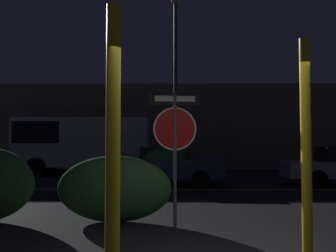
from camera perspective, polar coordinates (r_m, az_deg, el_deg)
name	(u,v)px	position (r m, az deg, el deg)	size (l,w,h in m)	color
road_center_stripe	(192,189)	(12.17, 3.66, -9.61)	(43.35, 0.12, 0.01)	gold
stop_sign	(175,130)	(6.59, 1.07, -0.68)	(0.87, 0.12, 2.40)	#4C4C51
yellow_pole_left	(113,142)	(4.03, -8.39, -2.39)	(0.16, 0.16, 2.98)	yellow
yellow_pole_right	(306,149)	(5.01, 20.29, -3.28)	(0.13, 0.13, 2.81)	yellow
hedge_bush_2	(115,189)	(7.20, -8.14, -9.44)	(2.15, 0.80, 1.24)	#2D6633
passing_car_2	(164,165)	(13.34, -0.64, -6.04)	(4.43, 2.16, 1.35)	navy
delivery_truck	(78,142)	(18.25, -13.48, -2.34)	(6.20, 2.50, 2.66)	silver
street_lamp	(175,69)	(17.35, 1.14, 8.70)	(0.39, 0.39, 8.31)	#4C4C51
building_backdrop	(143,128)	(23.99, -3.83, -0.28)	(28.75, 4.62, 4.96)	#7A6B5B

